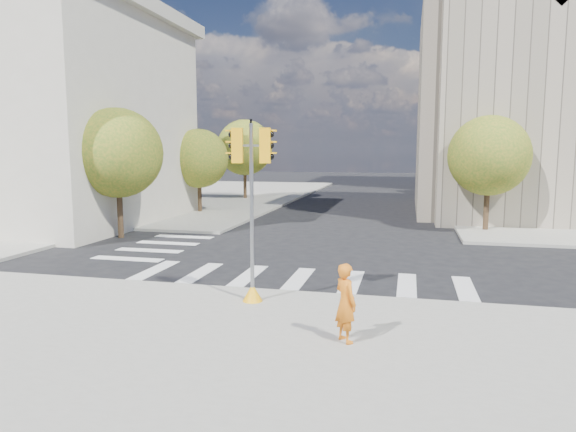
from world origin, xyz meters
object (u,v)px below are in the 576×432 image
(lamp_near, at_px, (488,146))
(planter_wall, at_px, (17,232))
(lamp_far, at_px, (464,147))
(photographer, at_px, (346,303))
(traffic_signal, at_px, (252,225))

(lamp_near, relative_size, planter_wall, 1.35)
(lamp_near, bearing_deg, lamp_far, 90.00)
(lamp_far, bearing_deg, photographer, -99.23)
(lamp_far, bearing_deg, traffic_signal, -104.68)
(lamp_near, height_order, photographer, lamp_near)
(traffic_signal, relative_size, planter_wall, 0.84)
(traffic_signal, distance_m, planter_wall, 16.22)
(lamp_near, bearing_deg, photographer, -104.95)
(planter_wall, bearing_deg, traffic_signal, -51.49)
(photographer, xyz_separation_m, planter_wall, (-17.19, 9.92, -0.64))
(lamp_far, distance_m, photographer, 36.41)
(lamp_near, distance_m, lamp_far, 14.00)
(lamp_near, relative_size, traffic_signal, 1.61)
(photographer, bearing_deg, lamp_near, -55.88)
(lamp_near, relative_size, photographer, 4.57)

